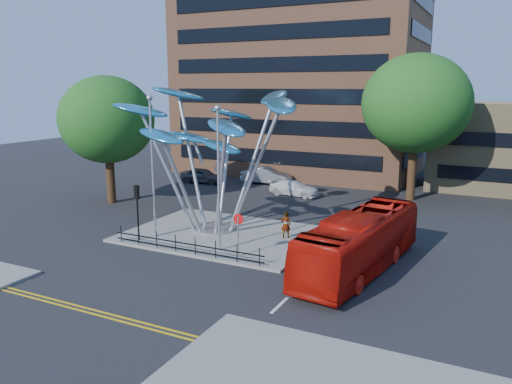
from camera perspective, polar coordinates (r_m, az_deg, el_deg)
The scene contains 18 objects.
ground at distance 27.12m, azimuth -8.34°, elevation -8.53°, with size 120.00×120.00×0.00m, color black.
traffic_island at distance 32.40m, azimuth -3.75°, elevation -4.85°, with size 12.00×9.00×0.15m, color slate.
double_yellow_near at distance 22.86m, azimuth -17.14°, elevation -12.99°, with size 40.00×0.12×0.01m, color gold.
double_yellow_far at distance 22.66m, azimuth -17.68°, elevation -13.25°, with size 40.00×0.12×0.01m, color gold.
brick_tower at distance 56.93m, azimuth 5.29°, elevation 17.56°, with size 25.00×15.00×30.00m, color #996143.
tree_right at distance 43.29m, azimuth 17.84°, elevation 9.57°, with size 8.80×8.80×12.11m.
tree_left at distance 42.13m, azimuth -16.66°, elevation 7.90°, with size 7.60×7.60×10.32m.
leaf_sculpture at distance 32.24m, azimuth -4.96°, elevation 7.37°, with size 12.72×9.54×9.51m.
street_lamp_left at distance 31.19m, azimuth -11.80°, elevation 4.20°, with size 0.36×0.36×8.80m.
street_lamp_right at distance 28.00m, azimuth -4.32°, elevation 3.01°, with size 0.36×0.36×8.30m.
traffic_light_island at distance 31.22m, azimuth -13.44°, elevation -0.98°, with size 0.28×0.18×3.42m.
no_entry_sign_island at distance 27.58m, azimuth -2.04°, elevation -4.08°, with size 0.60×0.10×2.45m.
pedestrian_railing_front at distance 28.80m, azimuth -8.09°, elevation -6.13°, with size 10.00×0.06×1.00m.
red_bus at distance 26.48m, azimuth 11.80°, elevation -5.65°, with size 2.59×11.08×3.09m, color #B41108.
pedestrian at distance 31.14m, azimuth 3.41°, elevation -3.76°, with size 0.62×0.41×1.70m, color gray.
parked_car_left at distance 49.81m, azimuth -6.12°, elevation 1.89°, with size 1.78×4.43×1.51m, color #3F4147.
parked_car_mid at distance 49.14m, azimuth 1.20°, elevation 1.89°, with size 1.72×4.94×1.63m, color #96989D.
parked_car_right at distance 44.02m, azimuth 4.40°, elevation 0.45°, with size 1.84×4.54×1.32m, color silver.
Camera 1 is at (14.68, -20.75, 9.47)m, focal length 35.00 mm.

